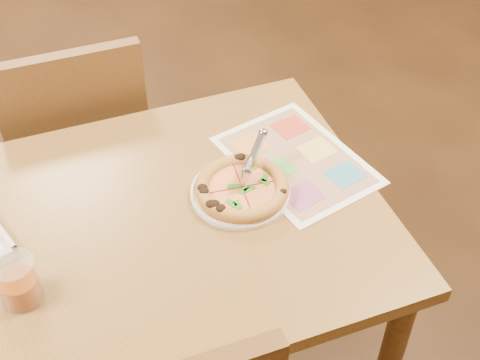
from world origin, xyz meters
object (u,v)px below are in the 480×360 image
object	(u,v)px
menu	(296,160)
dining_table	(118,255)
glass_tumbler	(19,284)
pizza	(242,188)
pizza_cutter	(253,158)
plate	(240,193)
chair_far	(77,130)

from	to	relation	value
menu	dining_table	bearing A→B (deg)	-171.24
glass_tumbler	menu	size ratio (longest dim) A/B	0.28
pizza	glass_tumbler	bearing A→B (deg)	-166.99
dining_table	pizza_cutter	size ratio (longest dim) A/B	11.41
pizza	menu	world-z (taller)	pizza
plate	pizza	bearing A→B (deg)	-51.53
plate	pizza	world-z (taller)	pizza
dining_table	chair_far	bearing A→B (deg)	90.00
chair_far	glass_tumbler	distance (m)	0.78
pizza	pizza_cutter	distance (m)	0.08
chair_far	pizza	distance (m)	0.70
chair_far	pizza_cutter	size ratio (longest dim) A/B	4.12
chair_far	glass_tumbler	xyz separation A→B (m)	(-0.22, -0.72, 0.20)
plate	menu	size ratio (longest dim) A/B	0.61
chair_far	glass_tumbler	bearing A→B (deg)	72.85
chair_far	plate	bearing A→B (deg)	118.66
pizza_cutter	dining_table	bearing A→B (deg)	139.48
pizza	plate	bearing A→B (deg)	128.47
plate	glass_tumbler	bearing A→B (deg)	-166.47
chair_far	menu	bearing A→B (deg)	133.98
chair_far	glass_tumbler	size ratio (longest dim) A/B	4.13
glass_tumbler	pizza	bearing A→B (deg)	13.01
dining_table	pizza_cutter	world-z (taller)	pizza_cutter
pizza	pizza_cutter	world-z (taller)	pizza_cutter
pizza	glass_tumbler	size ratio (longest dim) A/B	2.05
chair_far	dining_table	bearing A→B (deg)	90.00
plate	glass_tumbler	size ratio (longest dim) A/B	2.17
dining_table	pizza	size ratio (longest dim) A/B	5.57
dining_table	pizza	distance (m)	0.34
menu	pizza	bearing A→B (deg)	-158.55
dining_table	glass_tumbler	size ratio (longest dim) A/B	11.42
plate	menu	bearing A→B (deg)	19.87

